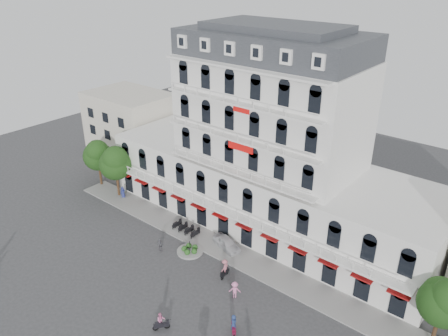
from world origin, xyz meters
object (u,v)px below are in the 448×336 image
rider_southwest (161,321)px  rider_east (234,324)px  rider_center (225,268)px  parked_car (227,243)px

rider_southwest → rider_east: size_ratio=0.95×
rider_east → rider_center: size_ratio=0.91×
parked_car → rider_center: 5.46m
rider_east → rider_southwest: bearing=84.2°
parked_car → rider_southwest: size_ratio=2.11×
parked_car → rider_east: 13.56m
parked_car → rider_southwest: bearing=-150.6°
rider_southwest → rider_east: rider_east is taller
parked_car → rider_east: bearing=-122.4°
rider_southwest → rider_east: (5.60, 4.11, 0.04)m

